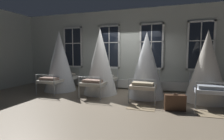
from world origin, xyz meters
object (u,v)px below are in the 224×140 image
object	(u,v)px
suitcase_dark	(175,103)
cot_third	(146,66)
cot_first	(60,62)
cot_fourth	(207,67)
cot_second	(100,63)

from	to	relation	value
suitcase_dark	cot_third	bearing A→B (deg)	115.57
cot_first	cot_third	xyz separation A→B (m)	(3.63, -0.00, -0.08)
cot_first	suitcase_dark	xyz separation A→B (m)	(4.60, -1.30, -1.00)
cot_first	cot_fourth	bearing A→B (deg)	-90.22
cot_third	cot_fourth	size ratio (longest dim) A/B	1.01
cot_second	cot_first	bearing A→B (deg)	90.36
cot_third	suitcase_dark	xyz separation A→B (m)	(0.96, -1.30, -0.92)
cot_first	cot_third	world-z (taller)	cot_first
cot_first	cot_third	size ratio (longest dim) A/B	1.07
cot_fourth	cot_first	bearing A→B (deg)	90.81
cot_first	cot_second	xyz separation A→B (m)	(1.86, -0.01, 0.00)
cot_third	cot_fourth	bearing A→B (deg)	-89.32
cot_second	suitcase_dark	world-z (taller)	cot_second
cot_first	cot_fourth	distance (m)	5.59
cot_second	suitcase_dark	distance (m)	3.19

